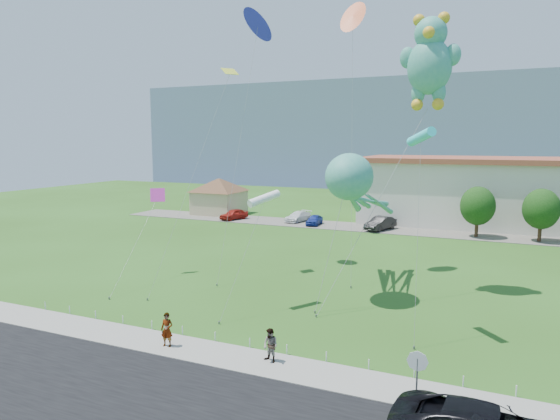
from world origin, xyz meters
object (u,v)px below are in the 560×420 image
Objects in this scene: parked_car_black at (380,223)px; teddy_bear_kite at (430,59)px; pavilion at (219,193)px; parked_car_white at (298,217)px; parked_car_blue at (314,220)px; octopus_kite at (355,188)px; pedestrian_right at (271,345)px; stop_sign at (417,367)px; parked_car_red at (234,214)px; pedestrian_left at (167,330)px.

parked_car_black is 0.25× the size of teddy_bear_kite.
parked_car_white is (12.77, -2.10, -2.33)m from pavilion.
parked_car_blue is at bearing -161.90° from parked_car_black.
pedestrian_right is at bearing -92.72° from octopus_kite.
octopus_kite reaches higher than parked_car_white.
octopus_kite reaches higher than stop_sign.
parked_car_black is at bearing 98.28° from octopus_kite.
parked_car_white is (8.24, 1.87, -0.06)m from parked_car_red.
teddy_bear_kite reaches higher than pedestrian_right.
pedestrian_left reaches higher than parked_car_black.
stop_sign is 0.70× the size of parked_car_blue.
stop_sign is 0.62× the size of parked_car_red.
stop_sign is 42.54m from parked_car_blue.
parked_car_red is 8.45m from parked_car_white.
parked_car_black is 25.65m from octopus_kite.
octopus_kite reaches higher than pavilion.
parked_car_blue is at bearing 124.36° from pedestrian_right.
teddy_bear_kite is at bearing 90.28° from pedestrian_right.
parked_car_white is (-8.49, 38.88, -0.26)m from pedestrian_left.
stop_sign reaches higher than parked_car_red.
pedestrian_left is 37.16m from parked_car_black.
stop_sign is at bearing -55.82° from parked_car_black.
parked_car_black is 27.30m from teddy_bear_kite.
pedestrian_right is 0.44× the size of parked_car_blue.
teddy_bear_kite is (4.62, 14.88, 14.60)m from pedestrian_right.
stop_sign is 7.07m from pedestrian_right.
pavilion is 3.68× the size of stop_sign.
pavilion is at bearing 107.43° from pedestrian_left.
teddy_bear_kite is (26.79, -21.66, 14.73)m from parked_car_red.
teddy_bear_kite is at bearing 35.25° from octopus_kite.
parked_car_red is at bearing 104.33° from pedestrian_left.
parked_car_blue is at bearing -13.24° from pavilion.
pedestrian_right reaches higher than parked_car_red.
parked_car_blue is 0.19× the size of teddy_bear_kite.
stop_sign is 1.59× the size of pedestrian_right.
parked_car_white is at bearing 92.32° from pedestrian_left.
pedestrian_right is at bearing -107.24° from teddy_bear_kite.
octopus_kite is at bearing 114.43° from stop_sign.
octopus_kite reaches higher than parked_car_blue.
pavilion reaches higher than pedestrian_right.
pedestrian_right is 0.36× the size of parked_car_white.
parked_car_white is at bearing -169.54° from parked_car_black.
parked_car_blue is (2.78, -1.56, -0.02)m from parked_car_white.
parked_car_black is (19.16, 0.07, 0.08)m from parked_car_red.
pedestrian_left is 40.61m from parked_car_red.
pavilion reaches higher than stop_sign.
pedestrian_right is 40.87m from parked_car_white.
parked_car_red is 37.47m from teddy_bear_kite.
octopus_kite is at bearing -68.45° from parked_car_blue.
parked_car_white is 11.07m from parked_car_black.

